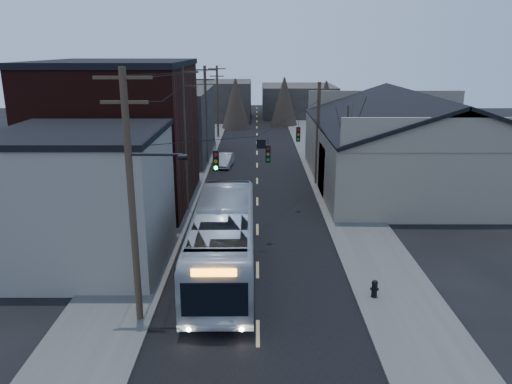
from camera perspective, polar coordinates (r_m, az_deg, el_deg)
ground at (r=19.37m, az=0.23°, el=-19.01°), size 160.00×160.00×0.00m
road_surface at (r=47.17m, az=0.12°, el=2.53°), size 9.00×110.00×0.02m
sidewalk_left at (r=47.59m, az=-7.73°, el=2.56°), size 4.00×110.00×0.12m
sidewalk_right at (r=47.61m, az=7.98°, el=2.56°), size 4.00×110.00×0.12m
building_clapboard at (r=27.48m, az=-18.94°, el=-0.91°), size 8.00×8.00×7.00m
building_brick at (r=37.69m, az=-15.33°, el=6.21°), size 10.00×12.00×10.00m
building_left_far at (r=53.23m, az=-10.25°, el=7.68°), size 9.00×14.00×7.00m
warehouse at (r=43.69m, az=17.49°, el=4.28°), size 16.16×20.60×7.73m
building_far_left at (r=81.45m, az=-4.20°, el=10.42°), size 10.00×12.00×6.00m
building_far_right at (r=86.55m, az=4.81°, el=10.41°), size 12.00×14.00×5.00m
bare_tree at (r=37.20m, az=10.24°, el=4.21°), size 0.40×0.40×7.20m
utility_lines at (r=40.56m, az=-4.30°, el=7.35°), size 11.24×45.28×10.50m
bus at (r=25.43m, az=-3.75°, el=-5.47°), size 3.15×12.90×3.58m
parked_car at (r=48.57m, az=-3.59°, el=3.66°), size 1.76×4.00×1.28m
fire_hydrant at (r=23.91m, az=13.39°, el=-10.60°), size 0.40×0.29×0.84m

